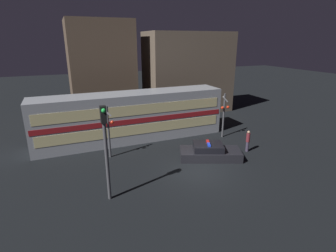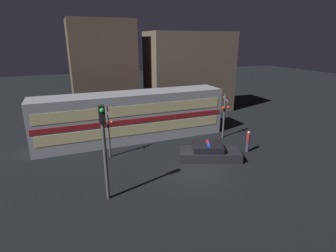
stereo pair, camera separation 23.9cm
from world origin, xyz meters
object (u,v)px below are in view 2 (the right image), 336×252
object	(u,v)px
police_car	(209,153)
train	(132,117)
traffic_light_corner	(104,145)
pedestrian	(248,141)
crossing_signal_near	(224,114)

from	to	relation	value
police_car	train	bearing A→B (deg)	147.94
police_car	traffic_light_corner	bearing A→B (deg)	-140.06
train	police_car	xyz separation A→B (m)	(4.26, -6.10, -1.63)
pedestrian	crossing_signal_near	distance (m)	3.76
train	traffic_light_corner	world-z (taller)	traffic_light_corner
train	crossing_signal_near	xyz separation A→B (m)	(7.75, -2.65, 0.14)
train	pedestrian	xyz separation A→B (m)	(7.71, -6.15, -1.22)
pedestrian	traffic_light_corner	size ratio (longest dim) A/B	0.32
police_car	pedestrian	world-z (taller)	pedestrian
pedestrian	crossing_signal_near	size ratio (longest dim) A/B	0.43
police_car	crossing_signal_near	xyz separation A→B (m)	(3.49, 3.45, 1.78)
train	police_car	distance (m)	7.62
crossing_signal_near	traffic_light_corner	bearing A→B (deg)	-152.82
train	crossing_signal_near	distance (m)	8.19
traffic_light_corner	train	bearing A→B (deg)	66.61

